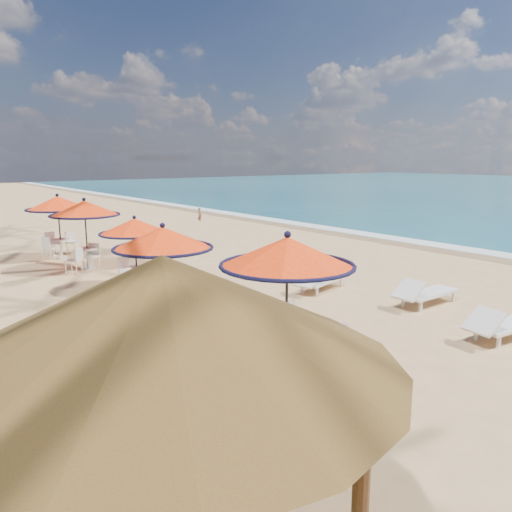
{
  "coord_description": "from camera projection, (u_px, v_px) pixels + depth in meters",
  "views": [
    {
      "loc": [
        -10.62,
        -6.44,
        3.86
      ],
      "look_at": [
        -2.37,
        4.26,
        1.2
      ],
      "focal_mm": 35.0,
      "sensor_mm": 36.0,
      "label": 1
    }
  ],
  "objects": [
    {
      "name": "lounger_far",
      "position": [
        319.0,
        280.0,
        14.68
      ],
      "size": [
        2.08,
        1.1,
        0.71
      ],
      "rotation": [
        0.0,
        0.0,
        0.25
      ],
      "color": "white",
      "rests_on": "ground"
    },
    {
      "name": "station_1",
      "position": [
        165.0,
        248.0,
        11.38
      ],
      "size": [
        2.32,
        2.32,
        2.42
      ],
      "color": "black",
      "rests_on": "ground"
    },
    {
      "name": "ground",
      "position": [
        440.0,
        320.0,
        12.11
      ],
      "size": [
        160.0,
        160.0,
        0.0
      ],
      "primitive_type": "plane",
      "color": "tan",
      "rests_on": "ground"
    },
    {
      "name": "station_4",
      "position": [
        58.0,
        211.0,
        19.37
      ],
      "size": [
        2.42,
        2.42,
        2.52
      ],
      "color": "black",
      "rests_on": "ground"
    },
    {
      "name": "palapa",
      "position": [
        164.0,
        314.0,
        4.12
      ],
      "size": [
        4.06,
        4.06,
        3.09
      ],
      "color": "brown",
      "rests_on": "ground"
    },
    {
      "name": "lounger_mid",
      "position": [
        424.0,
        292.0,
        13.24
      ],
      "size": [
        2.13,
        0.68,
        0.76
      ],
      "rotation": [
        0.0,
        0.0,
        -0.0
      ],
      "color": "white",
      "rests_on": "ground"
    },
    {
      "name": "person",
      "position": [
        200.0,
        214.0,
        30.73
      ],
      "size": [
        0.24,
        0.35,
        0.91
      ],
      "primitive_type": "imported",
      "rotation": [
        0.0,
        0.0,
        1.63
      ],
      "color": "brown",
      "rests_on": "ground"
    },
    {
      "name": "wetsand_band",
      "position": [
        356.0,
        237.0,
        24.92
      ],
      "size": [
        1.4,
        140.0,
        0.02
      ],
      "primitive_type": "cube",
      "color": "olive",
      "rests_on": "ground"
    },
    {
      "name": "station_3",
      "position": [
        84.0,
        215.0,
        17.31
      ],
      "size": [
        2.41,
        2.41,
        2.52
      ],
      "color": "black",
      "rests_on": "ground"
    },
    {
      "name": "station_0",
      "position": [
        288.0,
        268.0,
        9.04
      ],
      "size": [
        2.48,
        2.48,
        2.59
      ],
      "color": "black",
      "rests_on": "ground"
    },
    {
      "name": "station_2",
      "position": [
        135.0,
        235.0,
        14.77
      ],
      "size": [
        2.11,
        2.11,
        2.2
      ],
      "color": "black",
      "rests_on": "ground"
    },
    {
      "name": "foam_strip",
      "position": [
        368.0,
        235.0,
        25.45
      ],
      "size": [
        1.2,
        140.0,
        0.04
      ],
      "primitive_type": "cube",
      "color": "white",
      "rests_on": "ground"
    },
    {
      "name": "lounger_near",
      "position": [
        503.0,
        324.0,
        10.73
      ],
      "size": [
        2.18,
        0.91,
        0.76
      ],
      "rotation": [
        0.0,
        0.0,
        -0.12
      ],
      "color": "white",
      "rests_on": "ground"
    }
  ]
}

